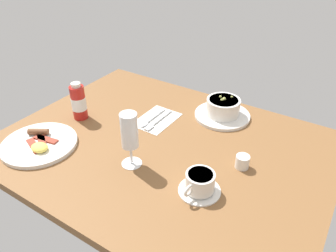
% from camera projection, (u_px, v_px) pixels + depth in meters
% --- Properties ---
extents(ground_plane, '(1.10, 0.84, 0.03)m').
position_uv_depth(ground_plane, '(163.00, 148.00, 1.13)').
color(ground_plane, brown).
extents(porridge_bowl, '(0.21, 0.21, 0.08)m').
position_uv_depth(porridge_bowl, '(223.00, 109.00, 1.25)').
color(porridge_bowl, silver).
rests_on(porridge_bowl, ground_plane).
extents(cutlery_setting, '(0.13, 0.18, 0.01)m').
position_uv_depth(cutlery_setting, '(156.00, 120.00, 1.25)').
color(cutlery_setting, silver).
rests_on(cutlery_setting, ground_plane).
extents(coffee_cup, '(0.12, 0.13, 0.06)m').
position_uv_depth(coffee_cup, '(200.00, 183.00, 0.91)').
color(coffee_cup, silver).
rests_on(coffee_cup, ground_plane).
extents(creamer_jug, '(0.05, 0.04, 0.05)m').
position_uv_depth(creamer_jug, '(243.00, 162.00, 1.01)').
color(creamer_jug, silver).
rests_on(creamer_jug, ground_plane).
extents(wine_glass, '(0.07, 0.07, 0.18)m').
position_uv_depth(wine_glass, '(129.00, 133.00, 0.97)').
color(wine_glass, white).
rests_on(wine_glass, ground_plane).
extents(sauce_bottle_red, '(0.06, 0.06, 0.15)m').
position_uv_depth(sauce_bottle_red, '(79.00, 102.00, 1.23)').
color(sauce_bottle_red, '#B21E19').
rests_on(sauce_bottle_red, ground_plane).
extents(breakfast_plate, '(0.25, 0.25, 0.04)m').
position_uv_depth(breakfast_plate, '(39.00, 144.00, 1.11)').
color(breakfast_plate, silver).
rests_on(breakfast_plate, ground_plane).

